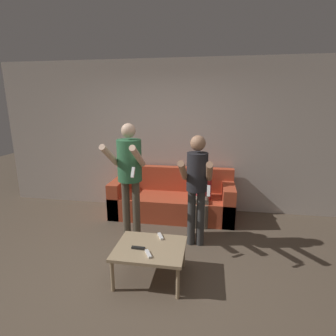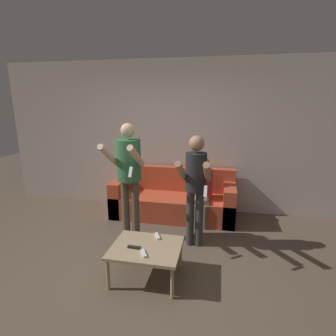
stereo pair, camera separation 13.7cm
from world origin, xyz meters
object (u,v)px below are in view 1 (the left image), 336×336
at_px(person_seated, 202,187).
at_px(remote_mid, 138,248).
at_px(person_standing_left, 129,169).
at_px(remote_far, 160,236).
at_px(coffee_table, 150,250).
at_px(person_standing_right, 197,181).
at_px(couch, 172,200).
at_px(remote_near, 148,254).

distance_m(person_seated, remote_mid, 1.80).
xyz_separation_m(person_standing_left, remote_far, (0.55, -0.58, -0.66)).
height_order(person_standing_left, coffee_table, person_standing_left).
bearing_deg(person_standing_left, person_standing_right, -0.68).
relative_size(person_standing_left, person_seated, 1.54).
height_order(couch, person_seated, person_seated).
height_order(coffee_table, remote_near, remote_near).
height_order(person_standing_left, remote_far, person_standing_left).
relative_size(couch, remote_far, 13.98).
xyz_separation_m(couch, coffee_table, (0.01, -1.76, 0.07)).
bearing_deg(person_standing_left, remote_near, -63.31).
distance_m(coffee_table, remote_mid, 0.14).
bearing_deg(coffee_table, couch, 90.19).
bearing_deg(person_standing_right, remote_far, -124.06).
xyz_separation_m(coffee_table, remote_far, (0.07, 0.23, 0.05)).
relative_size(person_standing_left, remote_far, 11.21).
height_order(person_standing_right, remote_mid, person_standing_right).
bearing_deg(remote_near, couch, 90.68).
bearing_deg(remote_mid, person_standing_right, 56.31).
bearing_deg(couch, person_standing_left, -116.34).
height_order(remote_mid, remote_far, same).
xyz_separation_m(person_seated, coffee_table, (-0.51, -1.61, -0.24)).
xyz_separation_m(couch, remote_far, (0.08, -1.52, 0.12)).
xyz_separation_m(person_standing_right, remote_far, (-0.39, -0.57, -0.54)).
bearing_deg(remote_near, coffee_table, 96.07).
bearing_deg(remote_near, person_seated, 74.56).
height_order(person_standing_right, remote_far, person_standing_right).
xyz_separation_m(remote_near, remote_mid, (-0.13, 0.09, 0.00)).
relative_size(person_standing_right, remote_far, 10.27).
bearing_deg(remote_mid, person_standing_left, 111.92).
xyz_separation_m(person_standing_right, remote_mid, (-0.58, -0.87, -0.54)).
relative_size(couch, coffee_table, 2.72).
distance_m(person_standing_left, remote_far, 1.04).
distance_m(person_standing_left, coffee_table, 1.18).
height_order(coffee_table, remote_mid, remote_mid).
bearing_deg(person_seated, remote_far, -107.37).
bearing_deg(person_seated, remote_near, -105.44).
bearing_deg(remote_near, remote_mid, 145.39).
relative_size(person_seated, remote_mid, 7.30).
bearing_deg(couch, person_seated, -15.77).
distance_m(person_standing_left, remote_mid, 1.15).
relative_size(remote_mid, remote_far, 1.00).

